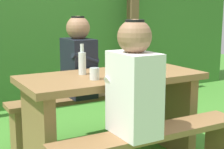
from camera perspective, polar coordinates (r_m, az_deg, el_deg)
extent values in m
cube|color=#3B742D|center=(4.70, -13.80, 9.28)|extent=(6.40, 0.70, 2.25)
cube|color=brown|center=(4.71, 3.44, 9.12)|extent=(0.12, 0.12, 2.17)
cube|color=olive|center=(2.66, 0.00, -0.48)|extent=(1.40, 0.64, 0.05)
cube|color=olive|center=(2.53, -12.09, -9.86)|extent=(0.08, 0.54, 0.68)
cube|color=olive|center=(3.08, 9.81, -6.03)|extent=(0.08, 0.54, 0.68)
cube|color=olive|center=(2.31, 6.62, -9.56)|extent=(1.40, 0.24, 0.04)
cube|color=olive|center=(2.77, 17.14, -11.29)|extent=(0.07, 0.22, 0.40)
cube|color=olive|center=(3.19, -4.72, -3.78)|extent=(1.40, 0.24, 0.04)
cube|color=olive|center=(3.06, -15.40, -9.11)|extent=(0.07, 0.22, 0.40)
cube|color=olive|center=(3.54, 4.53, -6.00)|extent=(0.07, 0.22, 0.40)
cube|color=white|center=(2.14, 3.63, -3.24)|extent=(0.22, 0.34, 0.52)
sphere|color=#936B4C|center=(2.09, 3.74, 6.24)|extent=(0.21, 0.21, 0.21)
cylinder|color=black|center=(2.08, 3.77, 8.69)|extent=(0.12, 0.12, 0.02)
cylinder|color=white|center=(2.24, 1.70, 0.09)|extent=(0.25, 0.07, 0.15)
cube|color=black|center=(3.11, -5.51, 1.12)|extent=(0.22, 0.34, 0.52)
sphere|color=#936B4C|center=(3.07, -5.62, 7.66)|extent=(0.21, 0.21, 0.21)
cylinder|color=black|center=(3.07, -5.66, 9.32)|extent=(0.12, 0.12, 0.02)
cylinder|color=black|center=(2.97, -4.44, 2.71)|extent=(0.25, 0.07, 0.15)
cylinder|color=silver|center=(2.45, -2.90, 0.13)|extent=(0.07, 0.07, 0.08)
cylinder|color=silver|center=(2.60, 2.44, 1.89)|extent=(0.06, 0.06, 0.18)
cylinder|color=silver|center=(2.59, 2.46, 4.75)|extent=(0.03, 0.03, 0.08)
cylinder|color=silver|center=(2.64, -4.93, 1.83)|extent=(0.06, 0.06, 0.17)
cylinder|color=silver|center=(2.63, -4.97, 4.36)|extent=(0.03, 0.03, 0.06)
cylinder|color=silver|center=(2.79, 2.43, 2.46)|extent=(0.06, 0.06, 0.18)
cylinder|color=silver|center=(2.77, 2.45, 4.96)|extent=(0.03, 0.03, 0.06)
cube|color=silver|center=(2.81, 0.66, 0.73)|extent=(0.13, 0.16, 0.01)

